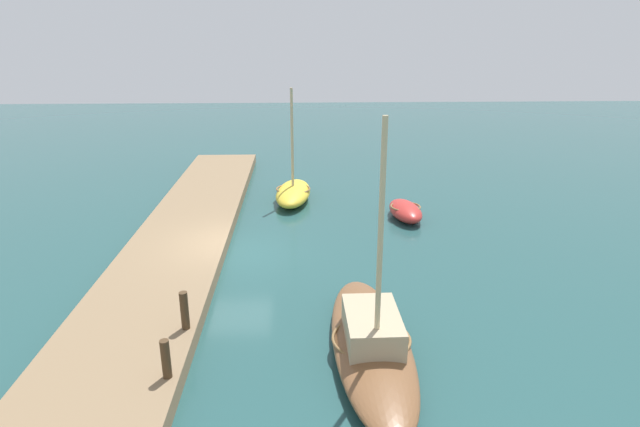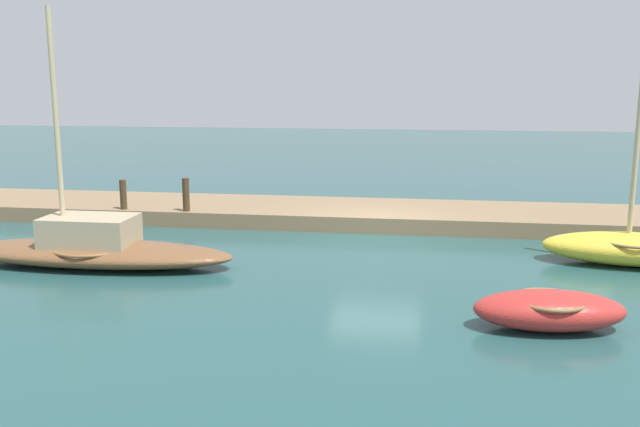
{
  "view_description": "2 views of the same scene",
  "coord_description": "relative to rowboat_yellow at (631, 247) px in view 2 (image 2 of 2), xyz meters",
  "views": [
    {
      "loc": [
        17.18,
        2.33,
        7.37
      ],
      "look_at": [
        -0.34,
        3.04,
        1.34
      ],
      "focal_mm": 29.71,
      "sensor_mm": 36.0,
      "label": 1
    },
    {
      "loc": [
        -1.25,
        18.46,
        4.25
      ],
      "look_at": [
        1.24,
        2.21,
        1.04
      ],
      "focal_mm": 38.43,
      "sensor_mm": 36.0,
      "label": 2
    }
  ],
  "objects": [
    {
      "name": "mooring_post_west",
      "position": [
        11.71,
        -2.55,
        0.53
      ],
      "size": [
        0.2,
        0.2,
        0.98
      ],
      "primitive_type": "cylinder",
      "color": "#47331E",
      "rests_on": "dock_platform"
    },
    {
      "name": "dinghy_red",
      "position": [
        2.62,
        4.67,
        -0.07
      ],
      "size": [
        2.71,
        1.43,
        0.68
      ],
      "rotation": [
        0.0,
        0.0,
        0.1
      ],
      "color": "#B72D28",
      "rests_on": "ground_plane"
    },
    {
      "name": "ground_plane",
      "position": [
        6.07,
        -2.04,
        -0.42
      ],
      "size": [
        84.0,
        84.0,
        0.0
      ],
      "primitive_type": "plane",
      "color": "#234C4C"
    },
    {
      "name": "sailboat_brown",
      "position": [
        12.37,
        1.96,
        0.0
      ],
      "size": [
        6.64,
        1.93,
        5.85
      ],
      "rotation": [
        0.0,
        0.0,
        0.01
      ],
      "color": "brown",
      "rests_on": "ground_plane"
    },
    {
      "name": "dock_platform",
      "position": [
        6.07,
        -4.0,
        -0.19
      ],
      "size": [
        27.84,
        3.4,
        0.45
      ],
      "primitive_type": "cube",
      "color": "#846B4C",
      "rests_on": "ground_plane"
    },
    {
      "name": "mooring_post_mid_west",
      "position": [
        13.67,
        -2.55,
        0.48
      ],
      "size": [
        0.2,
        0.2,
        0.88
      ],
      "primitive_type": "cylinder",
      "color": "#47331E",
      "rests_on": "dock_platform"
    },
    {
      "name": "rowboat_yellow",
      "position": [
        0.0,
        0.0,
        0.0
      ],
      "size": [
        4.11,
        1.91,
        5.11
      ],
      "rotation": [
        0.0,
        0.0,
        -0.1
      ],
      "color": "gold",
      "rests_on": "ground_plane"
    }
  ]
}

